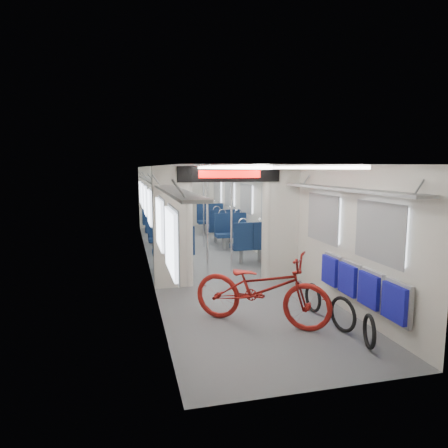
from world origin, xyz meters
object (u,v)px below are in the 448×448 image
stanchion_near_right (231,220)px  stanchion_far_right (204,207)px  flip_bench (360,284)px  stanchion_far_left (182,207)px  seat_bay_far_left (158,221)px  bicycle (261,288)px  seat_bay_far_right (217,220)px  seat_bay_near_right (240,235)px  seat_bay_near_left (169,239)px  stanchion_near_left (207,221)px  bike_hoop_b (343,316)px  bike_hoop_c (313,299)px  bike_hoop_a (369,333)px

stanchion_near_right → stanchion_far_right: same height
flip_bench → stanchion_far_left: bearing=104.9°
seat_bay_far_left → stanchion_far_right: size_ratio=0.94×
seat_bay_far_left → stanchion_far_left: (0.58, -1.51, 0.59)m
bicycle → seat_bay_far_right: 7.39m
seat_bay_near_right → stanchion_near_right: stanchion_near_right is taller
seat_bay_near_left → stanchion_near_right: bearing=-47.3°
stanchion_near_right → stanchion_near_left: bearing=-172.9°
bicycle → stanchion_far_left: bearing=38.2°
seat_bay_near_left → stanchion_far_right: size_ratio=0.91×
bike_hoop_b → stanchion_far_right: 6.52m
stanchion_near_left → stanchion_near_right: bearing=7.1°
bike_hoop_c → seat_bay_far_left: seat_bay_far_left is taller
seat_bay_near_right → seat_bay_far_right: seat_bay_far_right is taller
flip_bench → seat_bay_far_left: seat_bay_far_left is taller
seat_bay_near_left → seat_bay_far_right: (1.87, 3.02, 0.02)m
stanchion_far_left → bike_hoop_b: bearing=-78.9°
seat_bay_far_left → bike_hoop_c: bearing=-76.0°
stanchion_near_left → stanchion_far_left: bearing=91.7°
bike_hoop_b → seat_bay_near_left: size_ratio=0.24×
flip_bench → seat_bay_far_left: bearing=106.1°
flip_bench → bike_hoop_a: (-0.35, -0.80, -0.38)m
bicycle → seat_bay_far_right: bearing=27.6°
flip_bench → seat_bay_near_left: size_ratio=1.02×
seat_bay_far_right → stanchion_near_left: size_ratio=0.96×
stanchion_near_right → bike_hoop_c: bearing=-77.2°
seat_bay_near_right → stanchion_far_right: stanchion_far_right is taller
flip_bench → stanchion_near_left: 3.64m
flip_bench → bike_hoop_b: flip_bench is taller
bike_hoop_b → stanchion_far_right: bearing=96.4°
seat_bay_near_left → stanchion_near_right: size_ratio=0.91×
flip_bench → stanchion_far_right: size_ratio=0.93×
flip_bench → stanchion_near_right: stanchion_near_right is taller
bike_hoop_a → flip_bench: bearing=66.3°
seat_bay_far_left → seat_bay_far_right: bearing=-9.5°
bike_hoop_b → seat_bay_near_right: (-0.02, 5.07, 0.32)m
bike_hoop_c → seat_bay_near_left: size_ratio=0.22×
seat_bay_far_right → bicycle: bearing=-97.7°
bicycle → seat_bay_far_right: (0.99, 7.32, 0.03)m
stanchion_near_right → stanchion_far_left: same height
bike_hoop_b → stanchion_far_left: size_ratio=0.22×
seat_bay_far_right → bike_hoop_b: bearing=-89.9°
bike_hoop_c → stanchion_near_right: stanchion_near_right is taller
stanchion_near_left → seat_bay_near_left: bearing=115.9°
seat_bay_near_right → stanchion_near_left: size_ratio=0.93×
bicycle → stanchion_far_right: 5.91m
stanchion_far_right → bike_hoop_c: bearing=-83.2°
seat_bay_far_left → stanchion_far_left: size_ratio=0.94×
stanchion_near_left → bike_hoop_b: bearing=-70.6°
stanchion_near_left → stanchion_far_left: (-0.09, 3.21, 0.00)m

